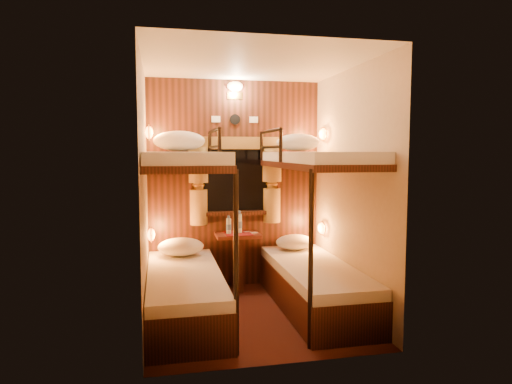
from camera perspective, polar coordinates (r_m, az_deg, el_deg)
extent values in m
plane|color=#38100F|center=(4.59, -0.41, -15.11)|extent=(2.10, 2.10, 0.00)
plane|color=silver|center=(4.38, -0.43, 15.84)|extent=(2.10, 2.10, 0.00)
plane|color=#C6B293|center=(5.35, -2.68, 0.98)|extent=(2.40, 0.00, 2.40)
plane|color=#C6B293|center=(3.30, 3.24, -1.61)|extent=(2.40, 0.00, 2.40)
plane|color=#C6B293|center=(4.23, -13.79, -0.26)|extent=(0.00, 2.40, 2.40)
plane|color=#C6B293|center=(4.62, 11.81, 0.23)|extent=(0.00, 2.40, 2.40)
cube|color=black|center=(5.33, -2.65, 0.97)|extent=(2.00, 0.03, 2.40)
cube|color=black|center=(4.52, -8.92, -13.15)|extent=(0.70, 1.90, 0.35)
cube|color=white|center=(4.45, -8.96, -10.40)|extent=(0.68, 1.88, 0.10)
cube|color=black|center=(4.29, -9.16, 3.24)|extent=(0.70, 1.90, 0.06)
cube|color=white|center=(4.29, -9.17, 4.31)|extent=(0.68, 1.88, 0.10)
cylinder|color=black|center=(3.54, -2.50, -8.98)|extent=(0.04, 0.04, 1.45)
cylinder|color=black|center=(5.20, -5.80, 5.70)|extent=(0.04, 0.04, 0.32)
cylinder|color=black|center=(4.35, -4.58, 5.82)|extent=(0.04, 0.04, 0.32)
cylinder|color=black|center=(4.78, -5.26, 7.67)|extent=(0.04, 0.85, 0.04)
cylinder|color=black|center=(4.77, -5.24, 5.63)|extent=(0.03, 0.85, 0.03)
cube|color=black|center=(4.76, 7.28, -12.17)|extent=(0.70, 1.90, 0.35)
cube|color=white|center=(4.70, 7.32, -9.55)|extent=(0.68, 1.88, 0.10)
cube|color=black|center=(4.55, 7.47, 3.36)|extent=(0.70, 1.90, 0.06)
cube|color=white|center=(4.54, 7.48, 4.37)|extent=(0.68, 1.88, 0.10)
cylinder|color=black|center=(3.68, 6.85, -8.45)|extent=(0.04, 0.04, 1.45)
cylinder|color=black|center=(5.29, 0.70, 5.71)|extent=(0.04, 0.04, 0.32)
cylinder|color=black|center=(4.47, 3.11, 5.81)|extent=(0.04, 0.04, 0.32)
cylinder|color=black|center=(4.88, 1.81, 7.63)|extent=(0.04, 0.85, 0.04)
cylinder|color=black|center=(4.88, 1.80, 5.64)|extent=(0.03, 0.85, 0.03)
cube|color=black|center=(5.31, -2.62, 1.49)|extent=(0.98, 0.02, 0.78)
cube|color=black|center=(5.30, -2.60, 1.49)|extent=(0.90, 0.01, 0.70)
cube|color=black|center=(5.31, -2.52, -2.64)|extent=(1.00, 0.12, 0.04)
cube|color=olive|center=(5.27, -2.57, 6.14)|extent=(1.10, 0.06, 0.14)
cylinder|color=olive|center=(5.21, -7.23, 3.37)|extent=(0.22, 0.22, 0.40)
cylinder|color=olive|center=(5.22, -7.20, 0.84)|extent=(0.11, 0.11, 0.12)
cylinder|color=olive|center=(5.24, -7.17, -1.88)|extent=(0.20, 0.20, 0.40)
torus|color=gold|center=(5.22, -7.20, 0.84)|extent=(0.14, 0.14, 0.02)
cylinder|color=olive|center=(5.35, 2.01, 3.45)|extent=(0.22, 0.22, 0.40)
cylinder|color=olive|center=(5.36, 2.01, 0.99)|extent=(0.11, 0.11, 0.12)
cylinder|color=olive|center=(5.38, 2.00, -1.66)|extent=(0.20, 0.20, 0.40)
torus|color=gold|center=(5.36, 2.01, 0.99)|extent=(0.14, 0.14, 0.02)
cylinder|color=black|center=(5.31, -2.65, 9.05)|extent=(0.12, 0.02, 0.12)
cube|color=silver|center=(5.28, -5.03, 9.06)|extent=(0.10, 0.01, 0.07)
cube|color=silver|center=(5.35, -0.29, 9.03)|extent=(0.10, 0.01, 0.07)
cube|color=gold|center=(5.34, -2.66, 11.94)|extent=(0.18, 0.01, 0.08)
ellipsoid|color=#FFCC8C|center=(5.33, -2.63, 13.03)|extent=(0.18, 0.09, 0.11)
ellipsoid|color=orange|center=(5.00, -12.96, -5.22)|extent=(0.08, 0.20, 0.13)
torus|color=gold|center=(5.00, -12.96, -5.22)|extent=(0.02, 0.17, 0.17)
ellipsoid|color=orange|center=(4.92, -13.22, 7.25)|extent=(0.08, 0.20, 0.13)
torus|color=gold|center=(4.92, -13.22, 7.25)|extent=(0.02, 0.17, 0.17)
ellipsoid|color=orange|center=(5.32, 8.27, -4.52)|extent=(0.08, 0.20, 0.13)
torus|color=gold|center=(5.32, 8.27, -4.52)|extent=(0.02, 0.17, 0.17)
ellipsoid|color=orange|center=(5.25, 8.42, 7.19)|extent=(0.08, 0.20, 0.13)
torus|color=gold|center=(5.25, 8.42, 7.19)|extent=(0.02, 0.17, 0.17)
cube|color=#5C1815|center=(5.23, -2.29, -5.42)|extent=(0.50, 0.34, 0.04)
cube|color=black|center=(5.30, -2.28, -8.88)|extent=(0.08, 0.30, 0.61)
cube|color=maroon|center=(5.22, -2.29, -5.18)|extent=(0.30, 0.34, 0.01)
cylinder|color=#99BFE5|center=(5.19, -3.43, -4.28)|extent=(0.06, 0.06, 0.18)
cylinder|color=#3B62B3|center=(5.19, -3.43, -4.38)|extent=(0.06, 0.06, 0.06)
cylinder|color=#3B62B3|center=(5.17, -3.44, -3.12)|extent=(0.03, 0.03, 0.03)
cylinder|color=#99BFE5|center=(5.24, -2.15, -3.96)|extent=(0.07, 0.07, 0.22)
cylinder|color=#3B62B3|center=(5.24, -2.15, -4.08)|extent=(0.07, 0.07, 0.08)
cylinder|color=#3B62B3|center=(5.22, -2.15, -2.53)|extent=(0.04, 0.04, 0.03)
cube|color=silver|center=(5.26, -0.30, -5.10)|extent=(0.09, 0.08, 0.01)
cube|color=silver|center=(5.32, -1.12, -4.98)|extent=(0.09, 0.08, 0.01)
ellipsoid|color=white|center=(5.03, -9.38, -6.77)|extent=(0.49, 0.35, 0.19)
ellipsoid|color=white|center=(5.31, 4.85, -6.24)|extent=(0.44, 0.31, 0.17)
ellipsoid|color=white|center=(4.92, -9.57, 6.32)|extent=(0.55, 0.39, 0.21)
ellipsoid|color=white|center=(5.11, 5.28, 6.19)|extent=(0.49, 0.35, 0.19)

